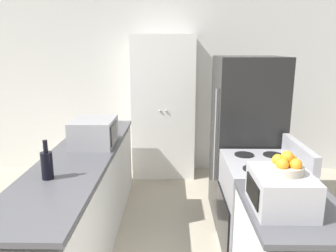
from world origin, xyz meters
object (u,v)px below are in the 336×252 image
object	(u,v)px
pantry_cabinet	(163,108)
microwave	(94,132)
refrigerator	(245,139)
wine_bottle	(47,164)
fruit_bowl	(286,165)
stove	(260,210)
toaster_oven	(281,191)

from	to	relation	value
pantry_cabinet	microwave	world-z (taller)	pantry_cabinet
refrigerator	wine_bottle	xyz separation A→B (m)	(-1.70, -1.16, 0.13)
microwave	wine_bottle	distance (m)	0.87
microwave	fruit_bowl	world-z (taller)	fruit_bowl
stove	pantry_cabinet	bearing A→B (deg)	114.65
stove	refrigerator	distance (m)	0.89
refrigerator	microwave	bearing A→B (deg)	-169.01
fruit_bowl	toaster_oven	bearing A→B (deg)	-179.14
toaster_oven	fruit_bowl	xyz separation A→B (m)	(0.02, 0.00, 0.16)
stove	microwave	size ratio (longest dim) A/B	2.12
refrigerator	toaster_oven	xyz separation A→B (m)	(-0.14, -1.59, 0.13)
wine_bottle	fruit_bowl	size ratio (longest dim) A/B	1.47
pantry_cabinet	wine_bottle	size ratio (longest dim) A/B	6.79
microwave	stove	bearing A→B (deg)	-17.37
pantry_cabinet	stove	bearing A→B (deg)	-65.35
pantry_cabinet	microwave	bearing A→B (deg)	-113.39
toaster_oven	fruit_bowl	distance (m)	0.16
pantry_cabinet	refrigerator	size ratio (longest dim) A/B	1.15
pantry_cabinet	wine_bottle	bearing A→B (deg)	-108.56
wine_bottle	toaster_oven	size ratio (longest dim) A/B	0.72
refrigerator	fruit_bowl	xyz separation A→B (m)	(-0.12, -1.59, 0.29)
refrigerator	microwave	distance (m)	1.59
refrigerator	pantry_cabinet	bearing A→B (deg)	127.73
stove	toaster_oven	world-z (taller)	toaster_oven
refrigerator	microwave	xyz separation A→B (m)	(-1.55, -0.30, 0.15)
microwave	fruit_bowl	bearing A→B (deg)	-42.00
refrigerator	wine_bottle	size ratio (longest dim) A/B	5.92
refrigerator	microwave	world-z (taller)	refrigerator
pantry_cabinet	fruit_bowl	size ratio (longest dim) A/B	9.99
microwave	wine_bottle	xyz separation A→B (m)	(-0.15, -0.86, -0.02)
stove	fruit_bowl	world-z (taller)	fruit_bowl
stove	wine_bottle	bearing A→B (deg)	-167.31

